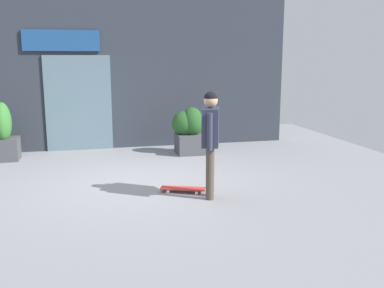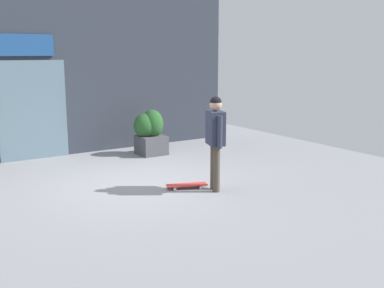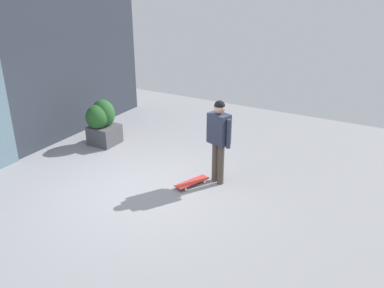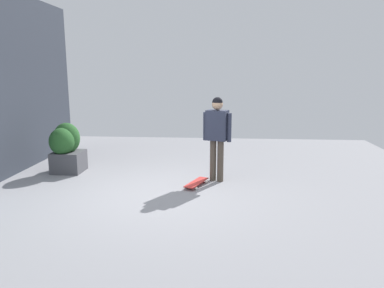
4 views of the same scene
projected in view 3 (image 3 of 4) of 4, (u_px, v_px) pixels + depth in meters
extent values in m
plane|color=gray|center=(142.00, 189.00, 8.07)|extent=(12.00, 12.00, 0.00)
cube|color=#2D333D|center=(10.00, 71.00, 8.81)|extent=(8.54, 0.25, 3.96)
cylinder|color=#4C4238|center=(221.00, 164.00, 8.12)|extent=(0.13, 0.13, 0.86)
cylinder|color=#4C4238|center=(215.00, 162.00, 8.23)|extent=(0.13, 0.13, 0.86)
cube|color=#2D3347|center=(219.00, 129.00, 7.88)|extent=(0.38, 0.48, 0.61)
cylinder|color=#2D3347|center=(229.00, 134.00, 7.72)|extent=(0.09, 0.09, 0.58)
cylinder|color=#2D3347|center=(210.00, 127.00, 8.07)|extent=(0.09, 0.09, 0.58)
sphere|color=tan|center=(220.00, 108.00, 7.71)|extent=(0.22, 0.22, 0.22)
sphere|color=black|center=(220.00, 106.00, 7.70)|extent=(0.21, 0.21, 0.21)
cube|color=red|center=(192.00, 182.00, 8.20)|extent=(0.79, 0.47, 0.02)
cylinder|color=silver|center=(186.00, 190.00, 7.99)|extent=(0.06, 0.05, 0.05)
cylinder|color=silver|center=(179.00, 185.00, 8.15)|extent=(0.06, 0.05, 0.05)
cylinder|color=silver|center=(205.00, 182.00, 8.28)|extent=(0.06, 0.05, 0.05)
cylinder|color=silver|center=(198.00, 178.00, 8.44)|extent=(0.06, 0.05, 0.05)
cube|color=#47474C|center=(105.00, 135.00, 10.12)|extent=(0.64, 0.64, 0.47)
ellipsoid|color=#235123|center=(98.00, 117.00, 9.86)|extent=(0.60, 0.55, 0.60)
ellipsoid|color=#235123|center=(103.00, 114.00, 9.97)|extent=(0.53, 0.59, 0.69)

